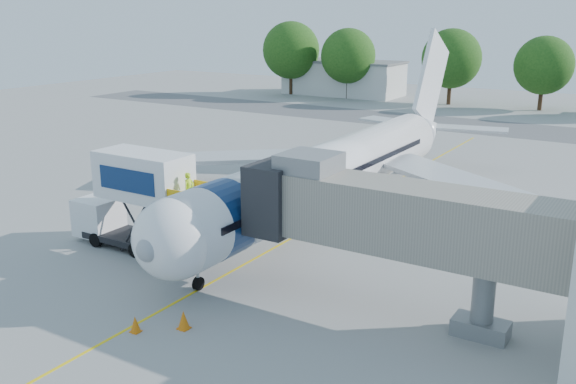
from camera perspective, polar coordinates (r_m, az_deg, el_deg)
The scene contains 14 objects.
ground at distance 37.96m, azimuth 1.22°, elevation -3.64°, with size 160.00×160.00×0.00m, color #9B9B99.
guidance_line at distance 37.95m, azimuth 1.22°, elevation -3.63°, with size 0.15×70.00×0.01m, color yellow.
taxiway_strip at distance 76.12m, azimuth 17.64°, elevation 5.47°, with size 120.00×10.00×0.01m, color #59595B.
aircraft at distance 40.58m, azimuth 4.22°, elevation 1.95°, with size 34.17×37.73×11.35m.
jet_bridge at distance 27.21m, azimuth 8.25°, elevation -2.07°, with size 13.90×3.20×6.60m.
catering_hiloader at distance 35.55m, azimuth -13.36°, elevation -0.75°, with size 8.50×2.44×5.50m.
ground_tug at distance 25.51m, azimuth -12.89°, elevation -12.22°, with size 4.14×2.72×1.52m.
safety_cone_a at distance 27.31m, azimuth -13.42°, elevation -11.38°, with size 0.44×0.44×0.69m.
safety_cone_b at distance 27.16m, azimuth -9.26°, elevation -11.18°, with size 0.50×0.50×0.80m.
outbuilding_left at distance 102.40m, azimuth 4.94°, elevation 10.10°, with size 18.40×8.40×5.30m.
tree_a at distance 102.11m, azimuth 0.27°, elevation 12.49°, with size 8.83×8.83×11.25m.
tree_b at distance 97.62m, azimuth 5.37°, elevation 11.95°, with size 8.11×8.11×10.34m.
tree_c at distance 93.36m, azimuth 14.32°, elevation 11.42°, with size 8.20×8.20×10.46m.
tree_d at distance 91.31m, azimuth 21.80°, elevation 10.41°, with size 7.59×7.59×9.67m.
Camera 1 is at (18.21, -30.84, 12.58)m, focal length 40.00 mm.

